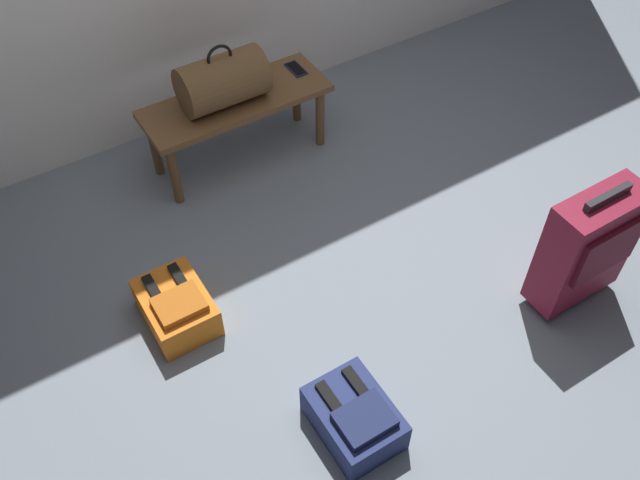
# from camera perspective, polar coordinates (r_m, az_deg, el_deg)

# --- Properties ---
(ground_plane) EXTENTS (6.60, 6.60, 0.00)m
(ground_plane) POSITION_cam_1_polar(r_m,az_deg,el_deg) (3.36, 3.90, -3.07)
(ground_plane) COLOR slate
(bench) EXTENTS (1.00, 0.36, 0.41)m
(bench) POSITION_cam_1_polar(r_m,az_deg,el_deg) (3.75, -6.89, 10.72)
(bench) COLOR brown
(bench) RESTS_ON ground
(duffel_bag_brown) EXTENTS (0.44, 0.26, 0.34)m
(duffel_bag_brown) POSITION_cam_1_polar(r_m,az_deg,el_deg) (3.62, -8.02, 12.83)
(duffel_bag_brown) COLOR brown
(duffel_bag_brown) RESTS_ON bench
(cell_phone) EXTENTS (0.07, 0.14, 0.01)m
(cell_phone) POSITION_cam_1_polar(r_m,az_deg,el_deg) (3.89, -1.99, 13.88)
(cell_phone) COLOR #191E4C
(cell_phone) RESTS_ON bench
(suitcase_upright_burgundy) EXTENTS (0.44, 0.21, 0.67)m
(suitcase_upright_burgundy) POSITION_cam_1_polar(r_m,az_deg,el_deg) (3.24, 21.09, -0.52)
(suitcase_upright_burgundy) COLOR maroon
(suitcase_upright_burgundy) RESTS_ON ground
(backpack_navy) EXTENTS (0.28, 0.38, 0.21)m
(backpack_navy) POSITION_cam_1_polar(r_m,az_deg,el_deg) (2.86, 2.85, -14.38)
(backpack_navy) COLOR navy
(backpack_navy) RESTS_ON ground
(backpack_orange) EXTENTS (0.28, 0.38, 0.21)m
(backpack_orange) POSITION_cam_1_polar(r_m,az_deg,el_deg) (3.20, -11.70, -5.42)
(backpack_orange) COLOR orange
(backpack_orange) RESTS_ON ground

